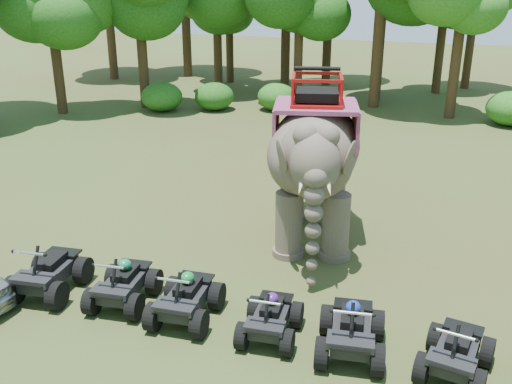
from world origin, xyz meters
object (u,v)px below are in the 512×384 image
Objects in this scene: elephant at (314,159)px; atv_5 at (457,346)px; atv_4 at (352,324)px; atv_2 at (185,292)px; atv_0 at (48,266)px; atv_1 at (123,278)px; atv_3 at (270,312)px.

elephant is 6.56m from atv_5.
atv_2 is at bearing 171.91° from atv_4.
atv_1 is at bearing -1.79° from atv_0.
atv_0 reaches higher than atv_3.
atv_4 is (5.21, -0.06, 0.02)m from atv_1.
atv_2 is at bearing -5.68° from atv_0.
atv_0 reaches higher than atv_4.
atv_0 is 1.08× the size of atv_1.
atv_5 is at bearing -4.46° from atv_3.
atv_2 is (-1.52, -4.93, -1.70)m from elephant.
atv_4 is at bearing -7.78° from atv_1.
atv_3 is (0.41, -4.95, -1.77)m from elephant.
atv_2 is (1.61, -0.09, 0.01)m from atv_1.
atv_2 reaches higher than atv_1.
atv_1 is 3.55m from atv_3.
atv_0 reaches higher than atv_2.
atv_2 is at bearing 174.06° from atv_3.
atv_0 reaches higher than atv_5.
atv_4 is (3.60, 0.03, 0.01)m from atv_2.
elephant reaches higher than atv_0.
elephant is 3.26× the size of atv_1.
atv_0 is at bearing -149.43° from elephant.
elephant is 3.03× the size of atv_0.
atv_0 is at bearing 178.22° from atv_1.
atv_2 is 1.11× the size of atv_3.
atv_4 is (1.66, 0.04, 0.08)m from atv_3.
atv_5 is (9.07, 0.14, -0.07)m from atv_0.
atv_4 is (2.07, -4.91, -1.69)m from elephant.
atv_2 reaches higher than atv_3.
atv_1 is at bearing 172.13° from atv_2.
atv_1 is 1.61m from atv_2.
atv_1 is 1.03× the size of atv_5.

